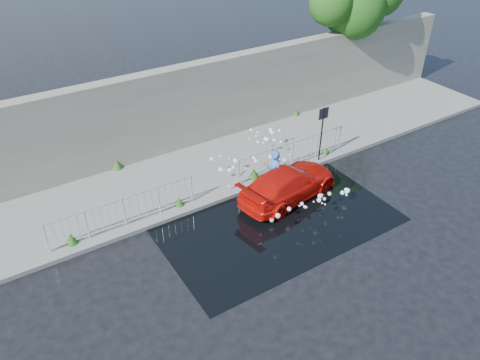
% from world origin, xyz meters
% --- Properties ---
extents(ground, '(90.00, 90.00, 0.00)m').
position_xyz_m(ground, '(0.00, 0.00, 0.00)').
color(ground, black).
rests_on(ground, ground).
extents(pavement, '(30.00, 4.00, 0.15)m').
position_xyz_m(pavement, '(0.00, 5.00, 0.07)').
color(pavement, '#63635E').
rests_on(pavement, ground).
extents(curb, '(30.00, 0.25, 0.16)m').
position_xyz_m(curb, '(0.00, 3.00, 0.08)').
color(curb, '#63635E').
rests_on(curb, ground).
extents(retaining_wall, '(30.00, 0.60, 3.50)m').
position_xyz_m(retaining_wall, '(0.00, 7.20, 1.90)').
color(retaining_wall, '#6C685A').
rests_on(retaining_wall, pavement).
extents(puddle, '(8.00, 5.00, 0.01)m').
position_xyz_m(puddle, '(0.50, 1.00, 0.01)').
color(puddle, black).
rests_on(puddle, ground).
extents(sign_post, '(0.45, 0.06, 2.50)m').
position_xyz_m(sign_post, '(4.20, 3.10, 1.72)').
color(sign_post, black).
rests_on(sign_post, ground).
extents(tree, '(5.26, 2.97, 6.44)m').
position_xyz_m(tree, '(9.71, 7.41, 4.82)').
color(tree, '#332114').
rests_on(tree, ground).
extents(railing_left, '(5.05, 0.05, 1.10)m').
position_xyz_m(railing_left, '(-4.00, 3.35, 0.74)').
color(railing_left, silver).
rests_on(railing_left, pavement).
extents(railing_right, '(5.05, 0.05, 1.10)m').
position_xyz_m(railing_right, '(3.00, 3.35, 0.74)').
color(railing_right, silver).
rests_on(railing_right, pavement).
extents(weeds, '(12.17, 3.93, 0.43)m').
position_xyz_m(weeds, '(-0.44, 4.44, 0.33)').
color(weeds, '#1D4111').
rests_on(weeds, pavement).
extents(water_spray, '(3.71, 5.45, 1.09)m').
position_xyz_m(water_spray, '(1.81, 2.64, 0.66)').
color(water_spray, white).
rests_on(water_spray, ground).
extents(red_car, '(4.31, 2.33, 1.19)m').
position_xyz_m(red_car, '(1.69, 1.88, 0.59)').
color(red_car, red).
rests_on(red_car, ground).
extents(person, '(0.47, 0.65, 1.66)m').
position_xyz_m(person, '(1.50, 2.50, 0.83)').
color(person, blue).
rests_on(person, ground).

